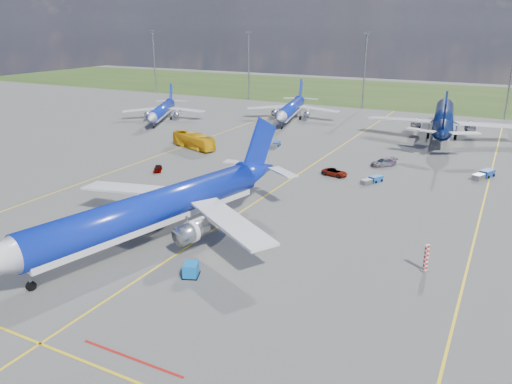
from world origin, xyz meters
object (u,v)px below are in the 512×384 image
at_px(baggage_tug_w, 373,180).
at_px(baggage_tug_e, 484,175).
at_px(warning_post, 426,258).
at_px(service_car_c, 384,162).
at_px(bg_jet_nw, 162,121).
at_px(main_airliner, 155,241).
at_px(service_car_b, 335,172).
at_px(bg_jet_nnw, 291,121).
at_px(uld_container, 191,270).
at_px(baggage_tug_c, 276,145).
at_px(apron_bus, 194,141).
at_px(bg_jet_n, 441,136).
at_px(service_car_a, 158,168).

relative_size(baggage_tug_w, baggage_tug_e, 0.82).
bearing_deg(warning_post, baggage_tug_w, 115.05).
relative_size(service_car_c, baggage_tug_w, 1.09).
xyz_separation_m(bg_jet_nw, baggage_tug_e, (81.44, -17.07, 0.57)).
relative_size(main_airliner, baggage_tug_w, 10.21).
height_order(main_airliner, service_car_b, main_airliner).
height_order(service_car_b, service_car_c, service_car_c).
relative_size(warning_post, main_airliner, 0.07).
distance_m(bg_jet_nnw, service_car_b, 51.99).
bearing_deg(uld_container, main_airliner, 128.01).
bearing_deg(baggage_tug_e, bg_jet_nnw, 169.75).
bearing_deg(baggage_tug_c, service_car_b, -50.68).
distance_m(apron_bus, baggage_tug_e, 56.37).
distance_m(bg_jet_n, service_car_a, 68.16).
distance_m(warning_post, apron_bus, 63.28).
xyz_separation_m(warning_post, bg_jet_nw, (-78.38, 56.71, -1.50)).
xyz_separation_m(bg_jet_nw, baggage_tug_w, (65.21, -28.52, 0.47)).
bearing_deg(baggage_tug_e, baggage_tug_c, -162.17).
height_order(bg_jet_nnw, baggage_tug_e, bg_jet_nnw).
xyz_separation_m(bg_jet_n, service_car_b, (-11.73, -42.78, 0.63)).
height_order(uld_container, baggage_tug_e, uld_container).
xyz_separation_m(service_car_a, baggage_tug_c, (10.80, 26.43, -0.10)).
height_order(main_airliner, uld_container, main_airliner).
distance_m(main_airliner, baggage_tug_e, 57.70).
bearing_deg(baggage_tug_w, uld_container, -76.82).
bearing_deg(apron_bus, baggage_tug_e, -64.93).
height_order(apron_bus, baggage_tug_w, apron_bus).
relative_size(apron_bus, service_car_a, 3.52).
relative_size(bg_jet_n, baggage_tug_c, 10.38).
bearing_deg(bg_jet_nw, baggage_tug_w, -49.21).
bearing_deg(bg_jet_nw, main_airliner, -78.78).
bearing_deg(bg_jet_n, bg_jet_nnw, -8.72).
distance_m(warning_post, baggage_tug_e, 39.76).
bearing_deg(bg_jet_n, apron_bus, 32.95).
bearing_deg(bg_jet_nnw, service_car_a, -104.36).
xyz_separation_m(service_car_a, baggage_tug_w, (35.81, 11.13, -0.10)).
bearing_deg(bg_jet_n, uld_container, 74.23).
bearing_deg(bg_jet_nw, service_car_a, -79.03).
bearing_deg(warning_post, service_car_a, 160.80).
bearing_deg(baggage_tug_c, bg_jet_n, 31.35).
bearing_deg(service_car_c, apron_bus, -131.08).
xyz_separation_m(warning_post, service_car_a, (-48.98, 17.06, -0.94)).
distance_m(main_airliner, service_car_c, 49.28).
bearing_deg(baggage_tug_w, baggage_tug_c, 173.38).
distance_m(warning_post, baggage_tug_w, 31.13).
xyz_separation_m(bg_jet_nw, baggage_tug_c, (40.20, -13.22, 0.47)).
height_order(bg_jet_nnw, baggage_tug_c, bg_jet_nnw).
bearing_deg(service_car_a, baggage_tug_w, -14.44).
bearing_deg(service_car_c, uld_container, -56.18).
distance_m(bg_jet_n, service_car_b, 44.37).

